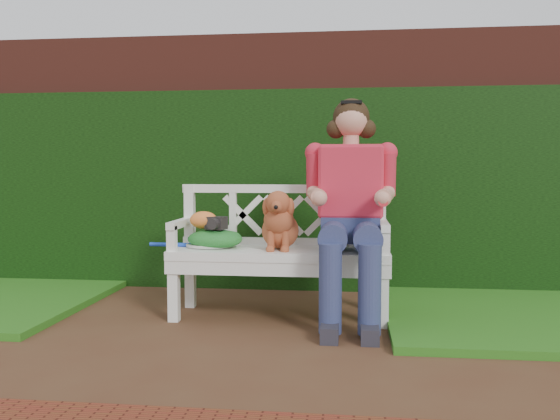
# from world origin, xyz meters

# --- Properties ---
(ground) EXTENTS (60.00, 60.00, 0.00)m
(ground) POSITION_xyz_m (0.00, 0.00, 0.00)
(ground) COLOR #4D2C1B
(brick_wall) EXTENTS (10.00, 0.30, 2.20)m
(brick_wall) POSITION_xyz_m (0.00, 1.90, 1.10)
(brick_wall) COLOR maroon
(brick_wall) RESTS_ON ground
(ivy_hedge) EXTENTS (10.00, 0.18, 1.70)m
(ivy_hedge) POSITION_xyz_m (0.00, 1.68, 0.85)
(ivy_hedge) COLOR #17410E
(ivy_hedge) RESTS_ON ground
(garden_bench) EXTENTS (1.61, 0.69, 0.48)m
(garden_bench) POSITION_xyz_m (0.37, 0.69, 0.24)
(garden_bench) COLOR white
(garden_bench) RESTS_ON ground
(seated_woman) EXTENTS (0.80, 0.98, 1.55)m
(seated_woman) POSITION_xyz_m (0.86, 0.67, 0.77)
(seated_woman) COLOR #E42D45
(seated_woman) RESTS_ON ground
(dog) EXTENTS (0.29, 0.39, 0.41)m
(dog) POSITION_xyz_m (0.37, 0.66, 0.69)
(dog) COLOR #A64F24
(dog) RESTS_ON garden_bench
(tennis_racket) EXTENTS (0.68, 0.45, 0.03)m
(tennis_racket) POSITION_xyz_m (-0.17, 0.70, 0.50)
(tennis_racket) COLOR white
(tennis_racket) RESTS_ON garden_bench
(green_bag) EXTENTS (0.44, 0.37, 0.13)m
(green_bag) POSITION_xyz_m (-0.09, 0.69, 0.55)
(green_bag) COLOR #226929
(green_bag) RESTS_ON garden_bench
(camera_item) EXTENTS (0.16, 0.14, 0.09)m
(camera_item) POSITION_xyz_m (-0.08, 0.67, 0.66)
(camera_item) COLOR black
(camera_item) RESTS_ON green_bag
(baseball_glove) EXTENTS (0.20, 0.15, 0.12)m
(baseball_glove) POSITION_xyz_m (-0.17, 0.70, 0.67)
(baseball_glove) COLOR orange
(baseball_glove) RESTS_ON green_bag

